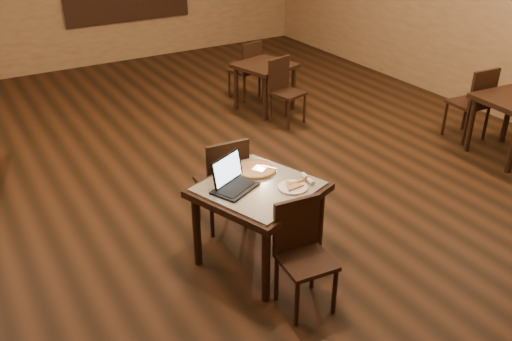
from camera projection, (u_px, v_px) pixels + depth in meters
ground at (239, 168)px, 6.43m from camera, size 10.00×10.00×0.00m
wall_right at (486, 4)px, 7.56m from camera, size 0.02×10.00×3.00m
tiled_table at (259, 196)px, 4.57m from camera, size 1.18×1.18×0.76m
chair_main_near at (302, 248)px, 4.17m from camera, size 0.43×0.43×0.90m
chair_main_far at (224, 179)px, 5.09m from camera, size 0.44×0.44×0.96m
laptop at (231, 179)px, 4.48m from camera, size 0.44×0.43×0.25m
plate at (293, 187)px, 4.48m from camera, size 0.25×0.25×0.01m
pizza_slice at (293, 186)px, 4.47m from camera, size 0.21×0.21×0.02m
pizza_pan at (256, 170)px, 4.75m from camera, size 0.36×0.36×0.01m
pizza_whole at (256, 169)px, 4.75m from camera, size 0.35×0.35×0.02m
spatula at (259, 168)px, 4.74m from camera, size 0.22×0.27×0.01m
napkin_roll at (308, 179)px, 4.59m from camera, size 0.06×0.18×0.04m
other_table_a at (265, 72)px, 7.85m from camera, size 0.90×0.90×0.70m
other_table_a_chair_near at (284, 87)px, 7.48m from camera, size 0.47×0.47×0.90m
other_table_a_chair_far at (248, 67)px, 8.29m from camera, size 0.47×0.47×0.90m
other_table_c_chair_far at (475, 100)px, 6.90m from camera, size 0.45×0.45×0.98m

